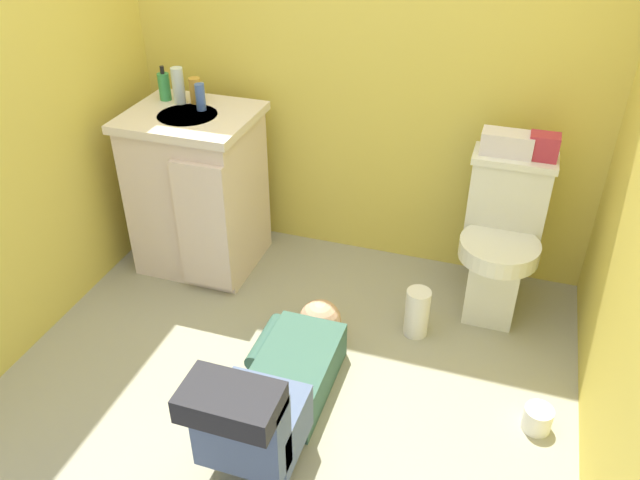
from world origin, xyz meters
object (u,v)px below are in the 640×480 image
Objects in this scene: toiletry_bag at (544,147)px; toilet_paper_roll at (537,419)px; vanity_cabinet at (198,190)px; soap_dispenser at (164,86)px; person_plumber at (276,388)px; tissue_box at (507,143)px; bottle_blue at (200,97)px; bottle_amber at (195,91)px; faucet at (202,93)px; bottle_clear at (178,86)px; paper_towel_roll at (417,312)px; toilet at (501,240)px.

toiletry_bag reaches higher than toilet_paper_roll.
vanity_cabinet is 0.52m from soap_dispenser.
toiletry_bag reaches higher than person_plumber.
toilet_paper_roll is (0.29, -0.81, -0.75)m from tissue_box.
soap_dispenser is at bearing 163.89° from bottle_blue.
bottle_amber is at bearing 103.40° from vanity_cabinet.
faucet is 0.58× the size of bottle_clear.
faucet is 0.80× the size of bottle_blue.
bottle_clear is (-1.53, -0.07, 0.11)m from tissue_box.
soap_dispenser is (-1.77, -0.05, 0.08)m from toiletry_bag.
soap_dispenser is (-0.19, 0.13, 0.47)m from vanity_cabinet.
paper_towel_roll is at bearing -14.85° from soap_dispenser.
person_plumber is at bearing -126.92° from toiletry_bag.
toiletry_bag is 1.12m from toilet_paper_roll.
toiletry_bag is at bearing 0.99° from faucet.
bottle_clear is at bearing 134.27° from vanity_cabinet.
toiletry_bag is 1.01× the size of bottle_amber.
toilet_paper_roll is (1.91, -0.76, -0.84)m from soap_dispenser.
toiletry_bag is at bearing 45.35° from paper_towel_roll.
bottle_blue is (-1.44, -0.02, 0.51)m from toilet.
bottle_amber is at bearing 156.26° from toilet_paper_roll.
toilet is 6.82× the size of toilet_paper_roll.
soap_dispenser is at bearing 158.30° from toilet_paper_roll.
vanity_cabinet is 1.87m from toilet_paper_roll.
bottle_blue reaches higher than bottle_amber.
tissue_box is at bearing 2.46° from bottle_clear.
tissue_box reaches higher than toilet_paper_roll.
soap_dispenser is at bearing 165.15° from paper_towel_roll.
toiletry_bag is (0.15, 0.00, 0.01)m from tissue_box.
person_plumber is 6.17× the size of bottle_clear.
paper_towel_roll is 2.14× the size of toilet_paper_roll.
tissue_box is at bearing 180.00° from toiletry_bag.
toilet is at bearing -0.90° from bottle_clear.
toilet is 0.70× the size of person_plumber.
person_plumber is 1.52m from bottle_clear.
bottle_amber is 1.48m from paper_towel_roll.
vanity_cabinet is 1.23m from paper_towel_roll.
bottle_blue is at bearing -16.11° from soap_dispenser.
toilet is 1.48m from vanity_cabinet.
bottle_amber is (-1.46, -0.04, 0.08)m from tissue_box.
toilet is 0.82m from toilet_paper_roll.
tissue_box is 1.40m from bottle_blue.
toilet_paper_roll is (1.72, -0.64, -0.37)m from vanity_cabinet.
faucet is 1.58m from toiletry_bag.
bottle_blue is 1.14× the size of toilet_paper_roll.
bottle_amber is (0.07, 0.03, -0.03)m from bottle_clear.
soap_dispenser is 0.09m from bottle_clear.
vanity_cabinet is 6.61× the size of toiletry_bag.
vanity_cabinet is 6.71× the size of bottle_amber.
bottle_amber reaches higher than toiletry_bag.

